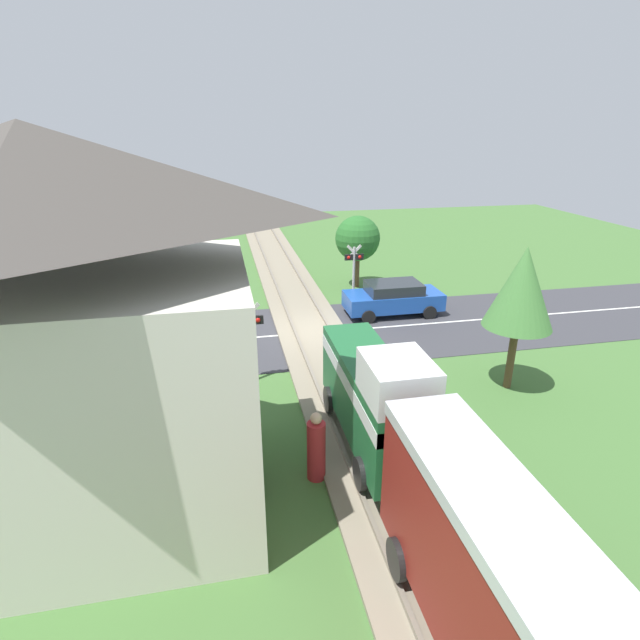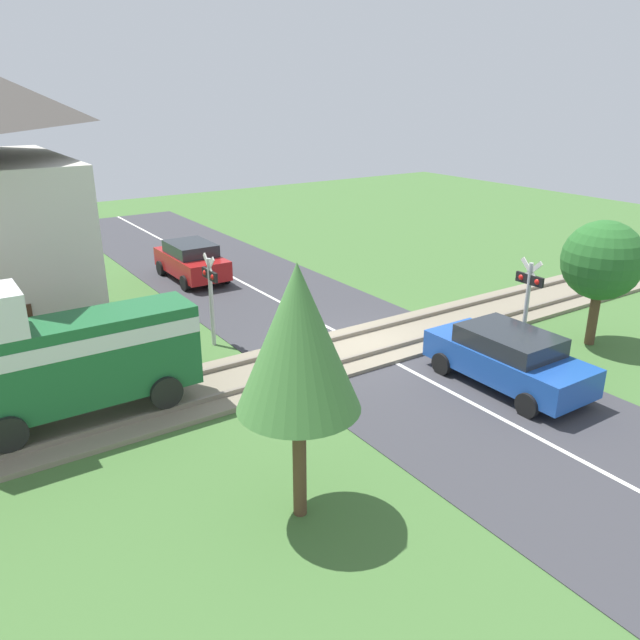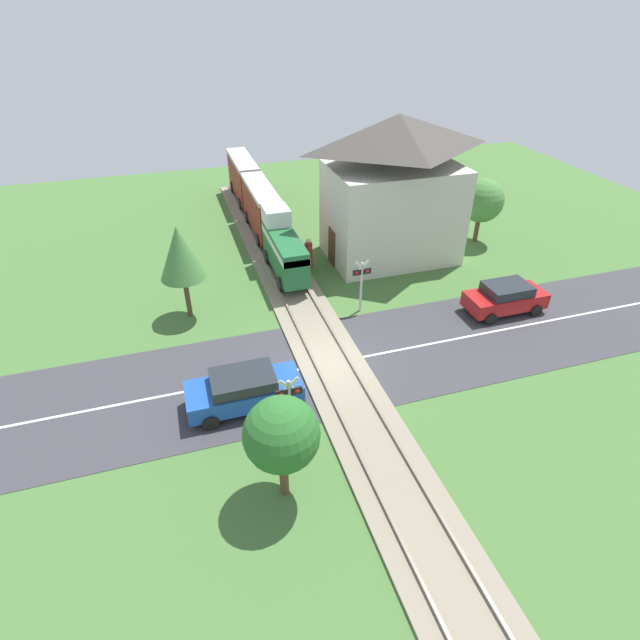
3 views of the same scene
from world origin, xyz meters
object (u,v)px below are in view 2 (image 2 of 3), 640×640
(crossing_signal_east_approach, at_px, (211,288))
(car_far_side, at_px, (191,260))
(crossing_signal_west_approach, at_px, (528,293))
(pedestrian_by_station, at_px, (30,375))
(car_near_crossing, at_px, (508,357))

(crossing_signal_east_approach, bearing_deg, car_far_side, -17.84)
(crossing_signal_west_approach, distance_m, pedestrian_by_station, 13.10)
(car_near_crossing, xyz_separation_m, pedestrian_by_station, (5.48, 10.21, 0.03))
(car_far_side, relative_size, pedestrian_by_station, 2.17)
(crossing_signal_west_approach, bearing_deg, pedestrian_by_station, 71.07)
(car_near_crossing, bearing_deg, crossing_signal_east_approach, 37.25)
(car_far_side, distance_m, pedestrian_by_station, 10.72)
(pedestrian_by_station, bearing_deg, crossing_signal_west_approach, -108.93)
(car_far_side, distance_m, crossing_signal_west_approach, 13.11)
(car_near_crossing, bearing_deg, crossing_signal_west_approach, -60.04)
(car_near_crossing, distance_m, crossing_signal_east_approach, 8.37)
(car_near_crossing, relative_size, crossing_signal_east_approach, 1.56)
(crossing_signal_east_approach, bearing_deg, crossing_signal_west_approach, -126.81)
(car_near_crossing, distance_m, pedestrian_by_station, 11.58)
(crossing_signal_west_approach, height_order, crossing_signal_east_approach, same)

